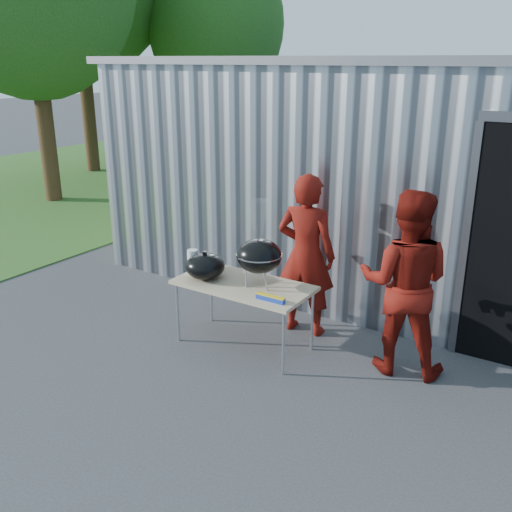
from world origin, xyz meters
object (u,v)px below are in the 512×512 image
Objects in this scene: person_cook at (306,255)px; person_bystander at (405,283)px; kettle_grill at (259,250)px; folding_table at (244,287)px.

person_bystander is at bearing 162.09° from person_cook.
person_cook is at bearing 73.42° from kettle_grill.
kettle_grill is (0.19, 0.02, 0.45)m from folding_table.
person_bystander is at bearing 15.64° from folding_table.
person_bystander reaches higher than folding_table.
person_bystander is (1.24, -0.24, 0.01)m from person_cook.
folding_table is 1.58× the size of kettle_grill.
person_cook is at bearing -24.16° from person_bystander.
kettle_grill is 0.50× the size of person_bystander.
kettle_grill is at bearing 66.68° from person_cook.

